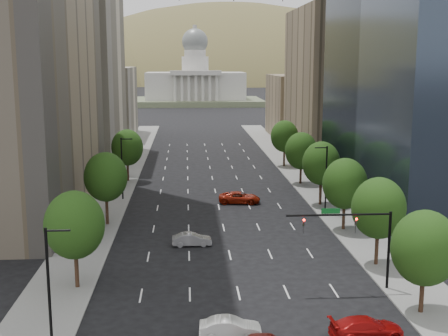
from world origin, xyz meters
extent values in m
cube|color=slate|center=(-15.50, 60.00, 0.07)|extent=(6.00, 200.00, 0.15)
cube|color=slate|center=(15.50, 60.00, 0.07)|extent=(6.00, 200.00, 0.15)
cube|color=beige|center=(-25.00, 103.00, 17.50)|extent=(14.00, 30.00, 35.00)
cube|color=beige|center=(-25.00, 136.00, 9.00)|extent=(14.00, 26.00, 18.00)
cube|color=#8C7759|center=(25.00, 100.00, 15.00)|extent=(14.00, 30.00, 30.00)
cube|color=#8C7759|center=(25.00, 133.00, 8.00)|extent=(14.00, 26.00, 16.00)
cylinder|color=#382316|center=(14.00, 25.00, 1.88)|extent=(0.36, 0.36, 3.75)
ellipsoid|color=#1C3C10|center=(14.00, 25.00, 5.40)|extent=(5.20, 5.20, 5.98)
cylinder|color=#382316|center=(14.00, 36.00, 2.00)|extent=(0.36, 0.36, 4.00)
ellipsoid|color=#1C3C10|center=(14.00, 36.00, 5.76)|extent=(5.20, 5.20, 5.98)
cylinder|color=#382316|center=(14.00, 48.00, 1.95)|extent=(0.36, 0.36, 3.90)
ellipsoid|color=#1C3C10|center=(14.00, 48.00, 5.62)|extent=(5.20, 5.20, 5.98)
cylinder|color=#382316|center=(14.00, 60.00, 2.05)|extent=(0.36, 0.36, 4.10)
ellipsoid|color=#1C3C10|center=(14.00, 60.00, 5.90)|extent=(5.20, 5.20, 5.98)
cylinder|color=#382316|center=(14.00, 74.00, 1.90)|extent=(0.36, 0.36, 3.80)
ellipsoid|color=#1C3C10|center=(14.00, 74.00, 5.47)|extent=(5.20, 5.20, 5.98)
cylinder|color=#382316|center=(14.00, 90.00, 2.00)|extent=(0.36, 0.36, 4.00)
ellipsoid|color=#1C3C10|center=(14.00, 90.00, 5.76)|extent=(5.20, 5.20, 5.98)
cylinder|color=#382316|center=(-14.00, 32.00, 2.00)|extent=(0.36, 0.36, 4.00)
ellipsoid|color=#1C3C10|center=(-14.00, 32.00, 5.76)|extent=(5.20, 5.20, 5.98)
cylinder|color=#382316|center=(-14.00, 52.00, 2.08)|extent=(0.36, 0.36, 4.15)
ellipsoid|color=#1C3C10|center=(-14.00, 52.00, 5.98)|extent=(5.20, 5.20, 5.98)
cylinder|color=#382316|center=(-14.00, 78.00, 1.98)|extent=(0.36, 0.36, 3.95)
ellipsoid|color=#1C3C10|center=(-14.00, 78.00, 5.69)|extent=(5.20, 5.20, 5.98)
cylinder|color=black|center=(13.50, 55.00, 4.50)|extent=(0.20, 0.20, 9.00)
cylinder|color=black|center=(12.70, 55.00, 8.80)|extent=(1.60, 0.14, 0.14)
cylinder|color=black|center=(-13.50, 20.00, 4.50)|extent=(0.20, 0.20, 9.00)
cylinder|color=black|center=(-12.70, 20.00, 8.80)|extent=(1.60, 0.14, 0.14)
cylinder|color=black|center=(-13.50, 65.00, 4.50)|extent=(0.20, 0.20, 9.00)
cylinder|color=black|center=(-12.70, 65.00, 8.80)|extent=(1.60, 0.14, 0.14)
cylinder|color=black|center=(13.00, 30.00, 3.50)|extent=(0.24, 0.24, 7.00)
cylinder|color=black|center=(8.50, 30.00, 6.80)|extent=(9.00, 0.18, 0.18)
imported|color=black|center=(10.00, 30.00, 6.25)|extent=(0.18, 0.22, 1.10)
imported|color=black|center=(5.50, 30.00, 6.25)|extent=(0.18, 0.22, 1.10)
sphere|color=#FF0C07|center=(10.00, 29.82, 6.45)|extent=(0.20, 0.20, 0.20)
sphere|color=#FF0C07|center=(5.50, 29.82, 6.45)|extent=(0.20, 0.20, 0.20)
cube|color=#0C591E|center=(7.80, 30.00, 7.15)|extent=(1.60, 0.06, 0.45)
cube|color=#596647|center=(0.00, 250.00, 1.25)|extent=(60.00, 40.00, 2.50)
cube|color=silver|center=(0.00, 250.00, 8.50)|extent=(44.00, 26.00, 12.00)
cube|color=silver|center=(0.00, 236.00, 14.50)|extent=(22.00, 4.00, 2.00)
cylinder|color=silver|center=(0.00, 250.00, 18.00)|extent=(12.00, 12.00, 7.00)
cylinder|color=silver|center=(0.00, 250.00, 23.00)|extent=(9.60, 9.60, 3.00)
sphere|color=slate|center=(0.00, 250.00, 28.10)|extent=(11.60, 11.60, 11.60)
cylinder|color=silver|center=(0.00, 250.00, 33.95)|extent=(1.80, 1.80, 2.50)
ellipsoid|color=brown|center=(-140.00, 560.00, -33.25)|extent=(380.00, 342.00, 190.00)
ellipsoid|color=brown|center=(40.00, 600.00, -42.00)|extent=(440.00, 396.00, 240.00)
ellipsoid|color=brown|center=(210.00, 640.00, -35.00)|extent=(360.00, 324.00, 200.00)
imported|color=silver|center=(-1.32, 21.93, 0.74)|extent=(4.54, 1.76, 1.47)
imported|color=#9C0B0B|center=(8.43, 21.17, 0.78)|extent=(5.53, 2.58, 1.56)
imported|color=#949398|center=(-3.85, 43.32, 0.70)|extent=(4.30, 1.60, 1.41)
imported|color=maroon|center=(3.01, 61.98, 0.81)|extent=(6.11, 3.42, 1.61)
camera|label=1|loc=(-4.30, -17.00, 19.65)|focal=46.70mm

